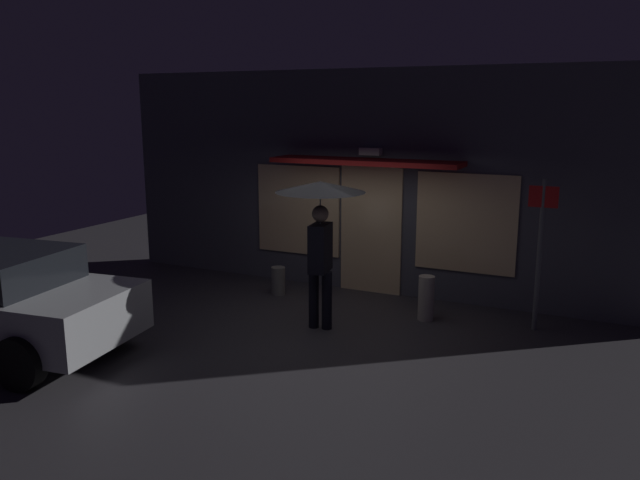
% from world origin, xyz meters
% --- Properties ---
extents(ground_plane, '(18.00, 18.00, 0.00)m').
position_xyz_m(ground_plane, '(0.00, 0.00, 0.00)').
color(ground_plane, '#38353A').
extents(building_facade, '(9.88, 1.00, 3.81)m').
position_xyz_m(building_facade, '(0.00, 2.34, 1.89)').
color(building_facade, '#4C4C56').
rests_on(building_facade, ground).
extents(person_with_umbrella, '(1.28, 1.28, 2.16)m').
position_xyz_m(person_with_umbrella, '(0.01, 0.13, 1.72)').
color(person_with_umbrella, black).
rests_on(person_with_umbrella, ground).
extents(street_sign_post, '(0.40, 0.07, 2.21)m').
position_xyz_m(street_sign_post, '(2.86, 1.41, 1.26)').
color(street_sign_post, '#595B60').
rests_on(street_sign_post, ground).
extents(sidewalk_bollard, '(0.24, 0.24, 0.48)m').
position_xyz_m(sidewalk_bollard, '(-1.37, 1.33, 0.24)').
color(sidewalk_bollard, slate).
rests_on(sidewalk_bollard, ground).
extents(sidewalk_bollard_2, '(0.24, 0.24, 0.69)m').
position_xyz_m(sidewalk_bollard_2, '(1.30, 1.15, 0.34)').
color(sidewalk_bollard_2, '#B2A899').
rests_on(sidewalk_bollard_2, ground).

